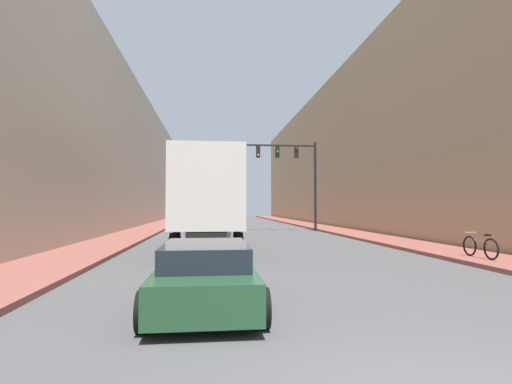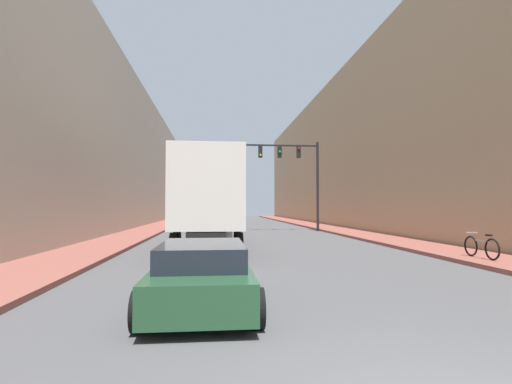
{
  "view_description": "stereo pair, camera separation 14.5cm",
  "coord_description": "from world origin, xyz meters",
  "px_view_note": "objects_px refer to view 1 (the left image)",
  "views": [
    {
      "loc": [
        -2.31,
        -3.12,
        1.92
      ],
      "look_at": [
        -0.74,
        10.85,
        2.42
      ],
      "focal_mm": 28.0,
      "sensor_mm": 36.0,
      "label": 1
    },
    {
      "loc": [
        -2.17,
        -3.13,
        1.92
      ],
      "look_at": [
        -0.74,
        10.85,
        2.42
      ],
      "focal_mm": 28.0,
      "sensor_mm": 36.0,
      "label": 2
    }
  ],
  "objects_px": {
    "semi_truck": "(208,200)",
    "sedan_car": "(206,274)",
    "traffic_signal_gantry": "(296,168)",
    "parked_bicycle": "(480,247)"
  },
  "relations": [
    {
      "from": "traffic_signal_gantry",
      "to": "sedan_car",
      "type": "bearing_deg",
      "value": -106.45
    },
    {
      "from": "traffic_signal_gantry",
      "to": "parked_bicycle",
      "type": "bearing_deg",
      "value": -81.45
    },
    {
      "from": "semi_truck",
      "to": "sedan_car",
      "type": "distance_m",
      "value": 11.38
    },
    {
      "from": "semi_truck",
      "to": "traffic_signal_gantry",
      "type": "height_order",
      "value": "traffic_signal_gantry"
    },
    {
      "from": "sedan_car",
      "to": "parked_bicycle",
      "type": "distance_m",
      "value": 10.49
    },
    {
      "from": "semi_truck",
      "to": "sedan_car",
      "type": "relative_size",
      "value": 2.78
    },
    {
      "from": "semi_truck",
      "to": "traffic_signal_gantry",
      "type": "relative_size",
      "value": 1.83
    },
    {
      "from": "sedan_car",
      "to": "traffic_signal_gantry",
      "type": "distance_m",
      "value": 23.84
    },
    {
      "from": "traffic_signal_gantry",
      "to": "parked_bicycle",
      "type": "height_order",
      "value": "traffic_signal_gantry"
    },
    {
      "from": "semi_truck",
      "to": "sedan_car",
      "type": "xyz_separation_m",
      "value": [
        0.05,
        -11.26,
        -1.64
      ]
    }
  ]
}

